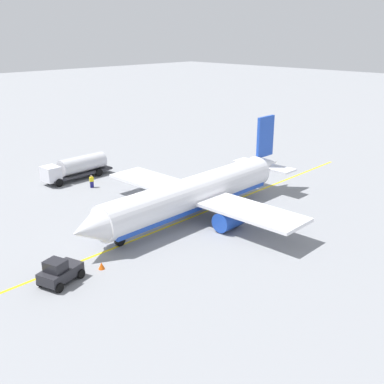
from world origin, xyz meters
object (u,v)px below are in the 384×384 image
pushback_tug (60,272)px  safety_cone_nose (102,266)px  fuel_tanker (76,167)px  airplane (195,194)px  refueling_worker (92,182)px

pushback_tug → safety_cone_nose: size_ratio=6.30×
fuel_tanker → safety_cone_nose: bearing=62.2°
safety_cone_nose → fuel_tanker: bearing=-117.8°
airplane → pushback_tug: bearing=7.6°
fuel_tanker → refueling_worker: bearing=81.3°
airplane → safety_cone_nose: 15.22m
pushback_tug → safety_cone_nose: bearing=172.9°
pushback_tug → refueling_worker: pushback_tug is taller
fuel_tanker → pushback_tug: (16.82, 24.21, -0.72)m
refueling_worker → airplane: bearing=98.2°
airplane → safety_cone_nose: airplane is taller
fuel_tanker → airplane: bearing=94.5°
airplane → refueling_worker: bearing=-81.8°
airplane → fuel_tanker: bearing=-85.5°
refueling_worker → safety_cone_nose: (12.29, 19.91, -0.50)m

